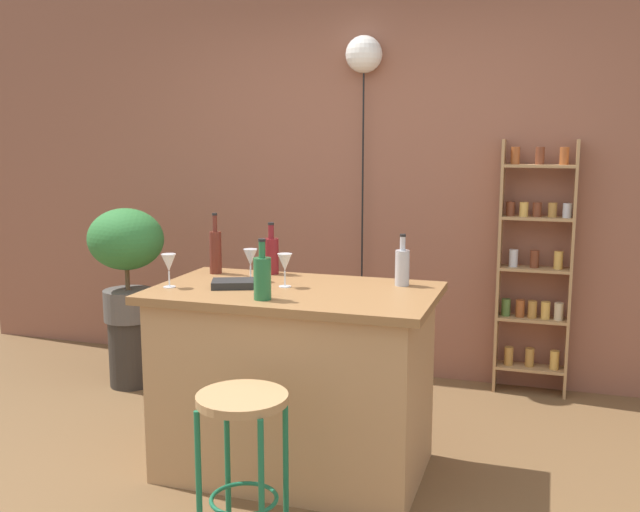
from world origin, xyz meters
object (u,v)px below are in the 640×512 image
at_px(wine_glass_left, 169,264).
at_px(wine_glass_center, 250,258).
at_px(spice_shelf, 535,268).
at_px(bottle_olive_oil, 215,251).
at_px(cookbook, 234,284).
at_px(bottle_soda_blue, 271,255).
at_px(wine_glass_right, 285,263).
at_px(pendant_globe_light, 364,58).
at_px(bar_stool, 243,433).
at_px(bottle_spirits_clear, 262,277).
at_px(bottle_wine_red, 402,266).
at_px(plant_stool, 131,352).
at_px(potted_plant, 126,252).

bearing_deg(wine_glass_left, wine_glass_center, 39.67).
bearing_deg(spice_shelf, bottle_olive_oil, -142.08).
relative_size(wine_glass_center, cookbook, 0.78).
distance_m(bottle_soda_blue, cookbook, 0.39).
bearing_deg(wine_glass_right, cookbook, -160.49).
height_order(wine_glass_left, pendant_globe_light, pendant_globe_light).
bearing_deg(pendant_globe_light, bar_stool, -87.49).
xyz_separation_m(bottle_spirits_clear, bottle_wine_red, (0.54, 0.49, -0.01)).
height_order(bar_stool, bottle_olive_oil, bottle_olive_oil).
height_order(plant_stool, wine_glass_left, wine_glass_left).
relative_size(plant_stool, cookbook, 2.12).
relative_size(bottle_spirits_clear, wine_glass_center, 1.68).
bearing_deg(potted_plant, wine_glass_right, -29.86).
height_order(bar_stool, bottle_spirits_clear, bottle_spirits_clear).
xyz_separation_m(spice_shelf, potted_plant, (-2.54, -0.67, 0.08)).
relative_size(plant_stool, bottle_wine_red, 1.75).
xyz_separation_m(wine_glass_left, wine_glass_right, (0.53, 0.18, 0.00)).
relative_size(wine_glass_left, wine_glass_right, 1.00).
bearing_deg(bottle_wine_red, potted_plant, 162.87).
bearing_deg(pendant_globe_light, bottle_soda_blue, -98.70).
xyz_separation_m(bar_stool, plant_stool, (-1.50, 1.55, -0.27)).
bearing_deg(wine_glass_right, bottle_spirits_clear, -90.08).
bearing_deg(bottle_olive_oil, wine_glass_right, -24.44).
height_order(plant_stool, pendant_globe_light, pendant_globe_light).
relative_size(plant_stool, bottle_soda_blue, 1.62).
bearing_deg(bottle_spirits_clear, wine_glass_left, 168.63).
height_order(wine_glass_center, cookbook, wine_glass_center).
bearing_deg(spice_shelf, wine_glass_right, -127.70).
height_order(bar_stool, spice_shelf, spice_shelf).
relative_size(wine_glass_left, cookbook, 0.78).
bearing_deg(bottle_olive_oil, cookbook, -51.20).
bearing_deg(bottle_spirits_clear, bottle_wine_red, 42.58).
bearing_deg(wine_glass_left, bar_stool, -42.22).
relative_size(spice_shelf, wine_glass_left, 9.90).
bearing_deg(wine_glass_center, bar_stool, -69.38).
bearing_deg(bottle_soda_blue, pendant_globe_light, 81.30).
bearing_deg(wine_glass_center, bottle_spirits_clear, -59.72).
relative_size(bottle_olive_oil, wine_glass_right, 1.98).
bearing_deg(bar_stool, bottle_spirits_clear, 101.92).
height_order(cookbook, pendant_globe_light, pendant_globe_light).
bearing_deg(bar_stool, wine_glass_right, 97.41).
xyz_separation_m(bottle_spirits_clear, bottle_olive_oil, (-0.47, 0.50, 0.02)).
xyz_separation_m(bottle_spirits_clear, cookbook, (-0.23, 0.20, -0.09)).
bearing_deg(wine_glass_right, plant_stool, 150.14).
distance_m(wine_glass_right, pendant_globe_light, 1.87).
bearing_deg(spice_shelf, bottle_spirits_clear, -122.90).
bearing_deg(bottle_olive_oil, wine_glass_center, -27.29).
relative_size(plant_stool, bottle_olive_oil, 1.38).
bearing_deg(bottle_wine_red, cookbook, -159.41).
bearing_deg(bottle_spirits_clear, bottle_soda_blue, 107.77).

